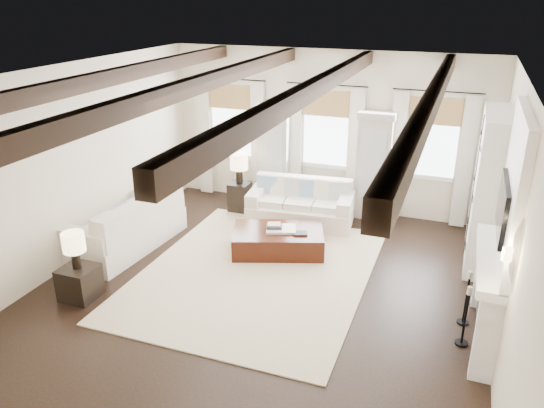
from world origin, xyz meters
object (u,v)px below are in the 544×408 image
(side_table_front, at_px, (80,283))
(side_table_back, at_px, (240,197))
(ottoman, at_px, (278,241))
(sofa_left, at_px, (130,227))
(sofa_back, at_px, (301,205))

(side_table_front, xyz_separation_m, side_table_back, (0.86, 3.88, 0.05))
(ottoman, xyz_separation_m, side_table_back, (-1.36, 1.46, 0.10))
(sofa_left, distance_m, side_table_front, 1.69)
(sofa_left, relative_size, ottoman, 1.51)
(ottoman, relative_size, side_table_back, 2.56)
(sofa_left, bearing_deg, side_table_front, -81.01)
(sofa_back, relative_size, side_table_front, 4.21)
(sofa_left, height_order, ottoman, sofa_left)
(ottoman, bearing_deg, sofa_left, 177.38)
(sofa_back, bearing_deg, ottoman, -89.60)
(sofa_left, height_order, side_table_back, sofa_left)
(sofa_back, distance_m, sofa_left, 3.24)
(sofa_left, bearing_deg, sofa_back, 40.21)
(sofa_left, distance_m, ottoman, 2.60)
(sofa_back, relative_size, side_table_back, 3.45)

